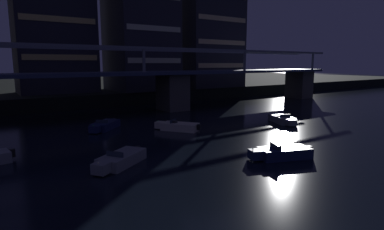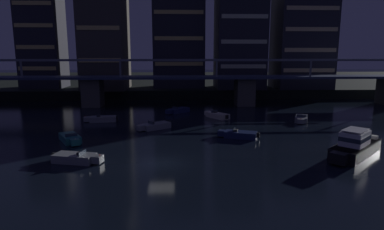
% 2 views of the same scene
% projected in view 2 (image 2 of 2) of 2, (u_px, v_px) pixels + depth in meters
% --- Properties ---
extents(ground_plane, '(400.00, 400.00, 0.00)m').
position_uv_depth(ground_plane, '(161.00, 163.00, 31.05)').
color(ground_plane, black).
extents(far_riverbank, '(240.00, 80.00, 2.20)m').
position_uv_depth(far_riverbank, '(173.00, 81.00, 113.17)').
color(far_riverbank, black).
rests_on(far_riverbank, ground).
extents(river_bridge, '(98.09, 6.40, 9.38)m').
position_uv_depth(river_bridge, '(169.00, 85.00, 65.43)').
color(river_bridge, '#4C4944').
rests_on(river_bridge, ground).
extents(tower_west_low, '(9.46, 8.44, 25.08)m').
position_uv_depth(tower_west_low, '(42.00, 37.00, 78.70)').
color(tower_west_low, '#282833').
rests_on(tower_west_low, far_riverbank).
extents(tower_west_tall, '(9.87, 12.75, 34.86)m').
position_uv_depth(tower_west_tall, '(104.00, 14.00, 74.79)').
color(tower_west_tall, '#423D38').
rests_on(tower_west_tall, far_riverbank).
extents(tower_central, '(12.42, 8.21, 30.20)m').
position_uv_depth(tower_central, '(179.00, 26.00, 79.31)').
color(tower_central, '#282833').
rests_on(tower_central, far_riverbank).
extents(tower_east_tall, '(11.19, 11.42, 27.88)m').
position_uv_depth(tower_east_tall, '(240.00, 30.00, 77.26)').
color(tower_east_tall, '#282833').
rests_on(tower_east_tall, far_riverbank).
extents(tower_east_low, '(12.91, 10.72, 23.37)m').
position_uv_depth(tower_east_low, '(302.00, 40.00, 78.02)').
color(tower_east_low, '#282833').
rests_on(tower_east_low, far_riverbank).
extents(cabin_cruiser_near_left, '(8.11, 7.71, 2.79)m').
position_uv_depth(cabin_cruiser_near_left, '(355.00, 146.00, 33.29)').
color(cabin_cruiser_near_left, black).
rests_on(cabin_cruiser_near_left, ground).
extents(speedboat_near_center, '(5.20, 2.67, 1.16)m').
position_uv_depth(speedboat_near_center, '(76.00, 158.00, 31.29)').
color(speedboat_near_center, gray).
rests_on(speedboat_near_center, ground).
extents(speedboat_near_right, '(4.76, 3.86, 1.16)m').
position_uv_depth(speedboat_near_right, '(155.00, 126.00, 45.37)').
color(speedboat_near_right, gray).
rests_on(speedboat_near_right, ground).
extents(speedboat_mid_left, '(3.93, 4.73, 1.16)m').
position_uv_depth(speedboat_mid_left, '(217.00, 115.00, 53.43)').
color(speedboat_mid_left, beige).
rests_on(speedboat_mid_left, ground).
extents(speedboat_mid_center, '(5.23, 2.30, 1.16)m').
position_uv_depth(speedboat_mid_center, '(102.00, 119.00, 50.42)').
color(speedboat_mid_center, gray).
rests_on(speedboat_mid_center, ground).
extents(speedboat_mid_right, '(3.19, 5.04, 1.16)m').
position_uv_depth(speedboat_mid_right, '(301.00, 119.00, 50.55)').
color(speedboat_mid_right, gray).
rests_on(speedboat_mid_right, ground).
extents(speedboat_far_left, '(5.11, 3.02, 1.16)m').
position_uv_depth(speedboat_far_left, '(239.00, 134.00, 40.55)').
color(speedboat_far_left, '#19234C').
rests_on(speedboat_far_left, ground).
extents(speedboat_far_center, '(3.65, 4.85, 1.16)m').
position_uv_depth(speedboat_far_center, '(70.00, 138.00, 38.67)').
color(speedboat_far_center, '#196066').
rests_on(speedboat_far_center, ground).
extents(speedboat_far_right, '(4.41, 4.36, 1.16)m').
position_uv_depth(speedboat_far_right, '(178.00, 110.00, 58.07)').
color(speedboat_far_right, '#19234C').
rests_on(speedboat_far_right, ground).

